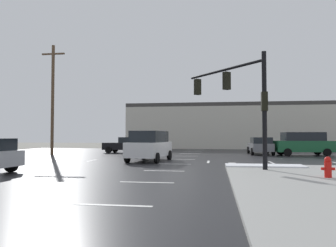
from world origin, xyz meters
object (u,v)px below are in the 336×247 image
object	(u,v)px
traffic_signal_mast	(239,93)
utility_pole_far	(53,97)
fire_hydrant	(328,167)
suv_white	(150,145)
suv_green	(303,143)
sedan_grey	(260,145)
sedan_black	(128,145)

from	to	relation	value
traffic_signal_mast	utility_pole_far	bearing A→B (deg)	15.23
fire_hydrant	utility_pole_far	bearing A→B (deg)	141.62
utility_pole_far	fire_hydrant	bearing A→B (deg)	-38.38
suv_white	suv_green	xyz separation A→B (m)	(11.95, 8.18, 0.00)
traffic_signal_mast	suv_white	size ratio (longest dim) A/B	1.12
fire_hydrant	suv_white	xyz separation A→B (m)	(-8.62, 8.65, 0.55)
traffic_signal_mast	utility_pole_far	xyz separation A→B (m)	(-16.10, 11.11, 1.36)
fire_hydrant	sedan_grey	world-z (taller)	sedan_grey
sedan_grey	sedan_black	size ratio (longest dim) A/B	0.99
fire_hydrant	utility_pole_far	world-z (taller)	utility_pole_far
suv_green	sedan_black	world-z (taller)	suv_green
suv_green	utility_pole_far	world-z (taller)	utility_pole_far
sedan_black	suv_green	bearing A→B (deg)	175.88
suv_white	utility_pole_far	distance (m)	13.00
sedan_black	fire_hydrant	bearing A→B (deg)	127.57
suv_green	sedan_black	xyz separation A→B (m)	(-16.26, 2.09, -0.24)
fire_hydrant	sedan_black	world-z (taller)	sedan_black
suv_green	sedan_black	distance (m)	16.40
sedan_grey	utility_pole_far	distance (m)	19.68
traffic_signal_mast	suv_white	xyz separation A→B (m)	(-5.64, 4.64, -2.84)
fire_hydrant	suv_green	distance (m)	17.16
traffic_signal_mast	fire_hydrant	size ratio (longest dim) A/B	7.03
suv_white	traffic_signal_mast	bearing A→B (deg)	-123.73
traffic_signal_mast	suv_green	distance (m)	14.57
suv_white	utility_pole_far	xyz separation A→B (m)	(-10.46, 6.47, 4.20)
suv_green	utility_pole_far	distance (m)	22.86
sedan_black	utility_pole_far	xyz separation A→B (m)	(-6.15, -3.80, 4.44)
traffic_signal_mast	sedan_black	size ratio (longest dim) A/B	1.21
utility_pole_far	suv_white	bearing A→B (deg)	-31.73
traffic_signal_mast	suv_white	world-z (taller)	traffic_signal_mast
fire_hydrant	sedan_black	xyz separation A→B (m)	(-12.94, 18.91, 0.32)
sedan_grey	suv_green	distance (m)	3.65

